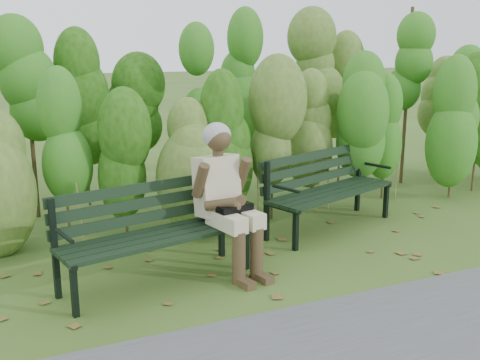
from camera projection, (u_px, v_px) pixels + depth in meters
name	position (u px, v px, depth m)	size (l,w,h in m)	color
ground	(255.00, 264.00, 5.33)	(80.00, 80.00, 0.00)	#395219
hedge_band	(189.00, 112.00, 6.69)	(11.04, 1.67, 2.42)	#47381E
leaf_litter	(284.00, 267.00, 5.26)	(5.80, 1.84, 0.01)	brown
bench_left	(151.00, 225.00, 4.88)	(1.78, 0.89, 0.85)	black
bench_right	(325.00, 184.00, 6.34)	(1.80, 1.09, 0.86)	black
seated_woman	(226.00, 191.00, 5.06)	(0.59, 0.87, 1.36)	#BFB391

